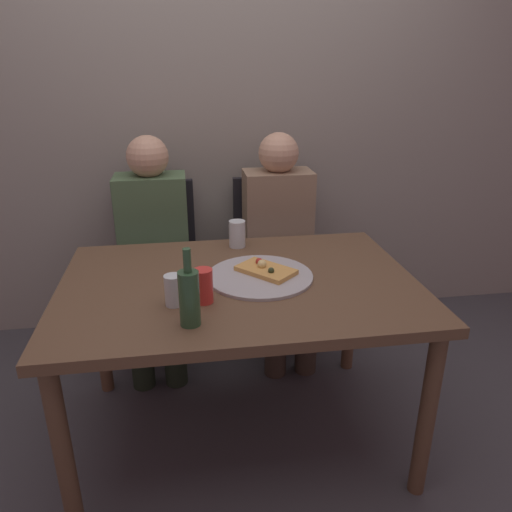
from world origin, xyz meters
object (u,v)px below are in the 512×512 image
pizza_slice_last (266,269)px  soda_can (203,286)px  chair_right (275,248)px  guest_in_sweater (153,243)px  guest_in_beanie (281,236)px  pizza_tray (260,276)px  tumbler_near (174,290)px  tumbler_far (237,234)px  dining_table (239,299)px  chair_left (156,255)px  wine_bottle (189,297)px

pizza_slice_last → soda_can: bearing=-142.4°
soda_can → chair_right: 1.15m
guest_in_sweater → chair_right: bearing=-167.2°
chair_right → guest_in_beanie: bearing=90.0°
pizza_slice_last → guest_in_sweater: guest_in_sweater is taller
pizza_tray → pizza_slice_last: pizza_slice_last is taller
soda_can → guest_in_beanie: size_ratio=0.10×
tumbler_near → pizza_slice_last: bearing=29.4°
tumbler_far → tumbler_near: bearing=-117.9°
dining_table → chair_left: 0.94m
chair_right → guest_in_sweater: 0.69m
tumbler_near → soda_can: soda_can is taller
chair_right → soda_can: bearing=66.2°
pizza_slice_last → tumbler_near: tumbler_near is taller
tumbler_far → dining_table: bearing=-95.7°
wine_bottle → guest_in_sweater: size_ratio=0.22×
pizza_slice_last → guest_in_beanie: (0.20, 0.68, -0.11)m
guest_in_beanie → soda_can: bearing=62.7°
pizza_slice_last → tumbler_near: 0.40m
pizza_tray → tumbler_near: tumbler_near is taller
pizza_tray → chair_right: (0.22, 0.85, -0.22)m
guest_in_beanie → guest_in_sweater: bearing=0.0°
wine_bottle → chair_right: size_ratio=0.29×
guest_in_sweater → chair_left: bearing=-90.0°
dining_table → chair_left: size_ratio=1.50×
pizza_tray → chair_left: chair_left is taller
chair_left → soda_can: bearing=101.9°
tumbler_near → tumbler_far: tumbler_far is taller
soda_can → pizza_tray: bearing=37.2°
soda_can → guest_in_sweater: 0.91m
pizza_slice_last → chair_right: bearing=76.5°
dining_table → soda_can: (-0.14, -0.16, 0.14)m
soda_can → guest_in_beanie: bearing=62.7°
wine_bottle → chair_left: bearing=98.0°
tumbler_far → chair_right: (0.27, 0.50, -0.28)m
tumbler_far → chair_right: bearing=61.4°
guest_in_sweater → tumbler_far: bearing=138.6°
chair_right → guest_in_sweater: bearing=12.8°
tumbler_far → wine_bottle: bearing=-108.8°
pizza_tray → chair_left: (-0.44, 0.85, -0.22)m
chair_left → tumbler_near: bearing=96.3°
tumbler_near → guest_in_sweater: guest_in_sweater is taller
pizza_slice_last → chair_right: 0.88m
dining_table → tumbler_far: size_ratio=11.27×
guest_in_beanie → tumbler_far: bearing=52.0°
soda_can → wine_bottle: bearing=-108.7°
pizza_slice_last → guest_in_sweater: bearing=124.5°
tumbler_near → chair_right: chair_right is taller
pizza_slice_last → chair_right: size_ratio=0.28×
pizza_tray → pizza_slice_last: (0.03, 0.02, 0.02)m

